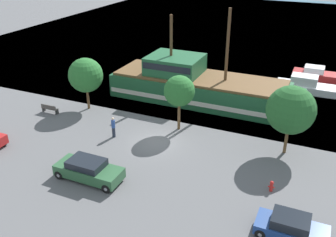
{
  "coord_description": "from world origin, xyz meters",
  "views": [
    {
      "loc": [
        11.63,
        -23.96,
        15.06
      ],
      "look_at": [
        0.07,
        2.0,
        1.2
      ],
      "focal_mm": 40.0,
      "sensor_mm": 36.0,
      "label": 1
    }
  ],
  "objects_px": {
    "pirate_ship": "(197,85)",
    "fire_hydrant": "(271,186)",
    "parked_car_curb_mid": "(88,170)",
    "pedestrian_walking_near": "(113,127)",
    "moored_boat_dockside": "(317,75)",
    "bench_promenade_east": "(50,109)",
    "moored_boat_outer": "(307,86)",
    "parked_car_curb_front": "(291,227)"
  },
  "relations": [
    {
      "from": "pedestrian_walking_near",
      "to": "bench_promenade_east",
      "type": "bearing_deg",
      "value": 168.84
    },
    {
      "from": "fire_hydrant",
      "to": "moored_boat_outer",
      "type": "bearing_deg",
      "value": 89.05
    },
    {
      "from": "pirate_ship",
      "to": "bench_promenade_east",
      "type": "xyz_separation_m",
      "value": [
        -11.56,
        -8.72,
        -1.13
      ]
    },
    {
      "from": "moored_boat_outer",
      "to": "bench_promenade_east",
      "type": "bearing_deg",
      "value": -144.15
    },
    {
      "from": "pirate_ship",
      "to": "moored_boat_outer",
      "type": "bearing_deg",
      "value": 34.46
    },
    {
      "from": "moored_boat_dockside",
      "to": "bench_promenade_east",
      "type": "relative_size",
      "value": 3.23
    },
    {
      "from": "moored_boat_outer",
      "to": "parked_car_curb_mid",
      "type": "xyz_separation_m",
      "value": [
        -12.02,
        -23.09,
        0.1
      ]
    },
    {
      "from": "pirate_ship",
      "to": "parked_car_curb_mid",
      "type": "distance_m",
      "value": 16.3
    },
    {
      "from": "moored_boat_dockside",
      "to": "parked_car_curb_mid",
      "type": "height_order",
      "value": "moored_boat_dockside"
    },
    {
      "from": "pirate_ship",
      "to": "parked_car_curb_mid",
      "type": "relative_size",
      "value": 4.02
    },
    {
      "from": "moored_boat_outer",
      "to": "parked_car_curb_front",
      "type": "relative_size",
      "value": 1.72
    },
    {
      "from": "pedestrian_walking_near",
      "to": "pirate_ship",
      "type": "bearing_deg",
      "value": 71.02
    },
    {
      "from": "pirate_ship",
      "to": "pedestrian_walking_near",
      "type": "relative_size",
      "value": 10.61
    },
    {
      "from": "bench_promenade_east",
      "to": "pedestrian_walking_near",
      "type": "bearing_deg",
      "value": -11.16
    },
    {
      "from": "pirate_ship",
      "to": "pedestrian_walking_near",
      "type": "bearing_deg",
      "value": -108.98
    },
    {
      "from": "pedestrian_walking_near",
      "to": "moored_boat_dockside",
      "type": "bearing_deg",
      "value": 56.11
    },
    {
      "from": "pirate_ship",
      "to": "bench_promenade_east",
      "type": "relative_size",
      "value": 11.32
    },
    {
      "from": "pedestrian_walking_near",
      "to": "fire_hydrant",
      "type": "bearing_deg",
      "value": -9.21
    },
    {
      "from": "parked_car_curb_front",
      "to": "parked_car_curb_mid",
      "type": "xyz_separation_m",
      "value": [
        -13.42,
        0.09,
        0.07
      ]
    },
    {
      "from": "moored_boat_dockside",
      "to": "parked_car_curb_mid",
      "type": "relative_size",
      "value": 1.15
    },
    {
      "from": "bench_promenade_east",
      "to": "moored_boat_outer",
      "type": "bearing_deg",
      "value": 35.85
    },
    {
      "from": "pirate_ship",
      "to": "fire_hydrant",
      "type": "bearing_deg",
      "value": -51.91
    },
    {
      "from": "pirate_ship",
      "to": "parked_car_curb_mid",
      "type": "height_order",
      "value": "pirate_ship"
    },
    {
      "from": "parked_car_curb_mid",
      "to": "parked_car_curb_front",
      "type": "bearing_deg",
      "value": -0.38
    },
    {
      "from": "fire_hydrant",
      "to": "pedestrian_walking_near",
      "type": "xyz_separation_m",
      "value": [
        -13.3,
        2.16,
        0.5
      ]
    },
    {
      "from": "parked_car_curb_mid",
      "to": "fire_hydrant",
      "type": "xyz_separation_m",
      "value": [
        11.7,
        3.71,
        -0.32
      ]
    },
    {
      "from": "moored_boat_outer",
      "to": "pedestrian_walking_near",
      "type": "bearing_deg",
      "value": -128.36
    },
    {
      "from": "moored_boat_outer",
      "to": "pedestrian_walking_near",
      "type": "relative_size",
      "value": 3.77
    },
    {
      "from": "parked_car_curb_mid",
      "to": "fire_hydrant",
      "type": "distance_m",
      "value": 12.28
    },
    {
      "from": "parked_car_curb_mid",
      "to": "pedestrian_walking_near",
      "type": "bearing_deg",
      "value": 105.26
    },
    {
      "from": "pirate_ship",
      "to": "pedestrian_walking_near",
      "type": "height_order",
      "value": "pirate_ship"
    },
    {
      "from": "pirate_ship",
      "to": "pedestrian_walking_near",
      "type": "xyz_separation_m",
      "value": [
        -3.54,
        -10.3,
        -0.66
      ]
    },
    {
      "from": "fire_hydrant",
      "to": "pedestrian_walking_near",
      "type": "bearing_deg",
      "value": 170.79
    },
    {
      "from": "pirate_ship",
      "to": "moored_boat_dockside",
      "type": "bearing_deg",
      "value": 45.59
    },
    {
      "from": "parked_car_curb_front",
      "to": "bench_promenade_east",
      "type": "bearing_deg",
      "value": 161.88
    },
    {
      "from": "parked_car_curb_front",
      "to": "fire_hydrant",
      "type": "height_order",
      "value": "parked_car_curb_front"
    },
    {
      "from": "pedestrian_walking_near",
      "to": "parked_car_curb_front",
      "type": "bearing_deg",
      "value": -21.64
    },
    {
      "from": "pedestrian_walking_near",
      "to": "parked_car_curb_mid",
      "type": "bearing_deg",
      "value": -74.74
    },
    {
      "from": "parked_car_curb_mid",
      "to": "pedestrian_walking_near",
      "type": "relative_size",
      "value": 2.64
    },
    {
      "from": "pirate_ship",
      "to": "moored_boat_outer",
      "type": "distance_m",
      "value": 12.26
    },
    {
      "from": "parked_car_curb_mid",
      "to": "fire_hydrant",
      "type": "relative_size",
      "value": 6.15
    },
    {
      "from": "moored_boat_dockside",
      "to": "fire_hydrant",
      "type": "xyz_separation_m",
      "value": [
        -0.98,
        -23.42,
        -0.22
      ]
    }
  ]
}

